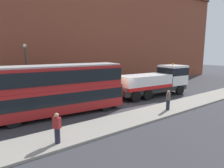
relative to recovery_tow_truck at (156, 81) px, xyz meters
The scene contains 8 objects.
ground_plane 5.89m from the recovery_tow_truck, behind, with size 120.00×120.00×0.00m, color #38383D.
near_kerb 7.28m from the recovery_tow_truck, 142.56° to the right, with size 60.00×2.80×0.15m, color gray.
building_facade 11.90m from the recovery_tow_truck, 123.87° to the left, with size 60.00×1.50×16.00m.
recovery_tow_truck is the anchor object (origin of this frame).
double_decker_bus 11.77m from the recovery_tow_truck, behind, with size 11.19×3.53×4.06m.
pedestrian_onlooker 14.61m from the recovery_tow_truck, 160.10° to the right, with size 0.43×0.48×1.71m.
pedestrian_bystander 6.08m from the recovery_tow_truck, 129.14° to the right, with size 0.47×0.39×1.71m.
street_lamp 14.04m from the recovery_tow_truck, 153.67° to the left, with size 0.36×0.36×5.83m.
Camera 1 is at (-11.72, -14.74, 5.15)m, focal length 31.44 mm.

